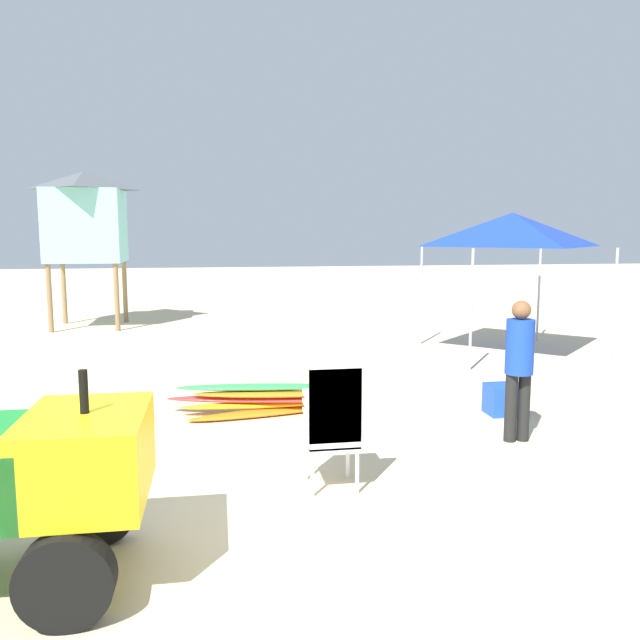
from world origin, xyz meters
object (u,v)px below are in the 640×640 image
lifeguard_tower (86,217)px  popup_canopy (512,230)px  lifeguard_near_center (519,361)px  surfboard_pile (261,400)px  stacked_plastic_chairs (333,414)px  cooler_box (505,399)px

lifeguard_tower → popup_canopy: bearing=-30.3°
lifeguard_near_center → lifeguard_tower: lifeguard_tower is taller
surfboard_pile → lifeguard_near_center: (2.85, -1.61, 0.75)m
lifeguard_near_center → popup_canopy: popup_canopy is taller
surfboard_pile → lifeguard_near_center: lifeguard_near_center is taller
lifeguard_near_center → lifeguard_tower: (-6.54, 10.32, 1.86)m
surfboard_pile → lifeguard_near_center: size_ratio=1.47×
lifeguard_near_center → lifeguard_tower: size_ratio=0.42×
surfboard_pile → popup_canopy: 6.69m
stacked_plastic_chairs → lifeguard_tower: (-4.16, 11.41, 2.06)m
stacked_plastic_chairs → lifeguard_tower: bearing=110.0°
popup_canopy → lifeguard_tower: bearing=149.7°
lifeguard_near_center → stacked_plastic_chairs: bearing=-155.6°
lifeguard_tower → stacked_plastic_chairs: bearing=-70.0°
popup_canopy → lifeguard_tower: (-8.90, 5.19, 0.34)m
stacked_plastic_chairs → cooler_box: 3.53m
popup_canopy → stacked_plastic_chairs: bearing=-127.3°
surfboard_pile → lifeguard_near_center: 3.36m
stacked_plastic_chairs → lifeguard_near_center: 2.63m
cooler_box → lifeguard_tower: bearing=126.7°
stacked_plastic_chairs → cooler_box: (2.75, 2.15, -0.54)m
popup_canopy → lifeguard_tower: size_ratio=0.71×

